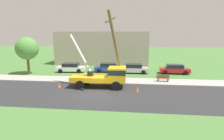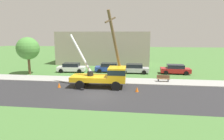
% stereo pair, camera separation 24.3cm
% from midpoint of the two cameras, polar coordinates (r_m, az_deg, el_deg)
% --- Properties ---
extents(ground_plane, '(120.00, 120.00, 0.00)m').
position_cam_midpoint_polar(ground_plane, '(31.56, -0.83, -0.45)').
color(ground_plane, '#477538').
extents(road_asphalt, '(80.00, 8.54, 0.01)m').
position_cam_midpoint_polar(road_asphalt, '(20.08, -5.30, -7.00)').
color(road_asphalt, '#2B2B2D').
rests_on(road_asphalt, ground).
extents(sidewalk_strip, '(80.00, 3.13, 0.10)m').
position_cam_midpoint_polar(sidewalk_strip, '(25.59, -2.62, -2.98)').
color(sidewalk_strip, '#9E9E99').
rests_on(sidewalk_strip, ground).
extents(utility_truck, '(6.81, 3.21, 5.98)m').
position_cam_midpoint_polar(utility_truck, '(22.16, -2.13, -1.51)').
color(utility_truck, gold).
rests_on(utility_truck, ground).
extents(leaning_utility_pole, '(1.98, 3.30, 8.60)m').
position_cam_midpoint_polar(leaning_utility_pole, '(22.13, 0.89, 6.31)').
color(leaning_utility_pole, brown).
rests_on(leaning_utility_pole, ground).
extents(traffic_cone_ahead, '(0.36, 0.36, 0.56)m').
position_cam_midpoint_polar(traffic_cone_ahead, '(20.85, 7.04, -5.57)').
color(traffic_cone_ahead, orange).
rests_on(traffic_cone_ahead, ground).
extents(traffic_cone_behind, '(0.36, 0.36, 0.56)m').
position_cam_midpoint_polar(traffic_cone_behind, '(23.06, -15.50, -4.30)').
color(traffic_cone_behind, orange).
rests_on(traffic_cone_behind, ground).
extents(parked_sedan_white, '(4.53, 2.24, 1.42)m').
position_cam_midpoint_polar(parked_sedan_white, '(31.78, -12.14, 0.69)').
color(parked_sedan_white, silver).
rests_on(parked_sedan_white, ground).
extents(parked_sedan_blue, '(4.51, 2.21, 1.42)m').
position_cam_midpoint_polar(parked_sedan_blue, '(31.12, -1.23, 0.72)').
color(parked_sedan_blue, '#263F99').
rests_on(parked_sedan_blue, ground).
extents(parked_sedan_silver, '(4.42, 2.05, 1.42)m').
position_cam_midpoint_polar(parked_sedan_silver, '(30.42, 6.14, 0.43)').
color(parked_sedan_silver, '#B7B7BF').
rests_on(parked_sedan_silver, ground).
extents(parked_sedan_red, '(4.45, 2.11, 1.42)m').
position_cam_midpoint_polar(parked_sedan_red, '(31.23, 17.58, 0.26)').
color(parked_sedan_red, '#B21E1E').
rests_on(parked_sedan_red, ground).
extents(park_bench, '(1.60, 0.45, 0.90)m').
position_cam_midpoint_polar(park_bench, '(25.49, 14.38, -2.41)').
color(park_bench, brown).
rests_on(park_bench, ground).
extents(roadside_tree_near, '(3.32, 3.32, 5.55)m').
position_cam_midpoint_polar(roadside_tree_near, '(31.57, -23.76, 5.73)').
color(roadside_tree_near, brown).
rests_on(roadside_tree_near, ground).
extents(lowrise_building_backdrop, '(18.00, 6.00, 6.40)m').
position_cam_midpoint_polar(lowrise_building_backdrop, '(39.54, -2.93, 6.47)').
color(lowrise_building_backdrop, '#A5998C').
rests_on(lowrise_building_backdrop, ground).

